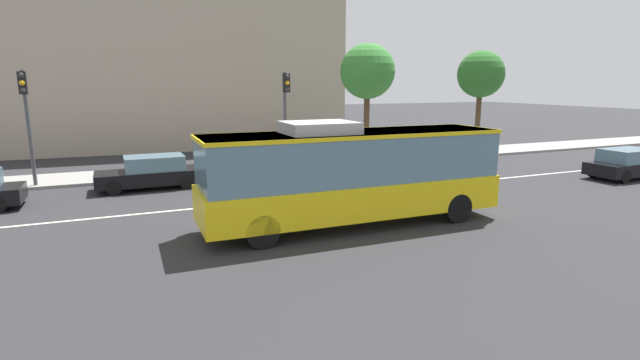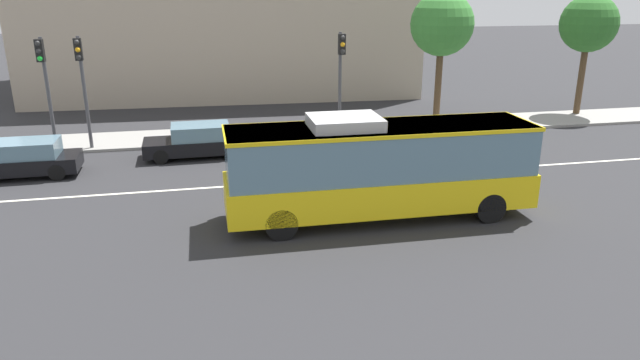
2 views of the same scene
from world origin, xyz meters
TOP-DOWN VIEW (x-y plane):
  - ground_plane at (0.00, 0.00)m, footprint 160.00×160.00m
  - sidewalk_kerb at (0.00, 7.69)m, footprint 80.00×3.37m
  - lane_centre_line at (0.00, 0.00)m, footprint 76.00×0.16m
  - transit_bus at (-1.66, -4.11)m, footprint 10.02×2.57m
  - sedan_black at (-14.32, 2.95)m, footprint 4.52×1.86m
  - sedan_black_ahead at (-7.43, 4.41)m, footprint 4.53×1.89m
  - traffic_light_near_corner at (-12.26, 6.30)m, footprint 0.33×0.62m
  - traffic_light_mid_block at (-0.45, 6.14)m, footprint 0.33×0.62m
  - traffic_light_far_corner at (-13.76, 6.13)m, footprint 0.34×0.62m
  - street_tree_kerbside_left at (5.57, 8.37)m, footprint 3.35×3.35m
  - street_tree_kerbside_centre at (14.45, 8.57)m, footprint 3.18×3.18m

SIDE VIEW (x-z plane):
  - ground_plane at x=0.00m, z-range 0.00..0.00m
  - lane_centre_line at x=0.00m, z-range 0.00..0.01m
  - sidewalk_kerb at x=0.00m, z-range 0.00..0.14m
  - sedan_black at x=-14.32m, z-range -0.01..1.46m
  - sedan_black_ahead at x=-7.43m, z-range -0.01..1.46m
  - transit_bus at x=-1.66m, z-range 0.08..3.54m
  - traffic_light_near_corner at x=-12.26m, z-range 0.96..6.16m
  - traffic_light_mid_block at x=-0.45m, z-range 0.96..6.16m
  - traffic_light_far_corner at x=-13.76m, z-range 0.96..6.16m
  - street_tree_kerbside_centre at x=14.45m, z-range 1.78..8.63m
  - street_tree_kerbside_left at x=5.57m, z-range 1.80..8.82m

